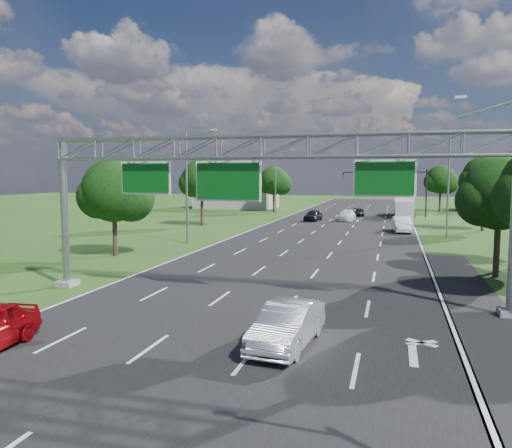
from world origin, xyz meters
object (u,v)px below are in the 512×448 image
(silver_sedan, at_px, (287,325))
(box_truck, at_px, (404,205))
(traffic_signal, at_px, (401,182))
(sign_gantry, at_px, (264,160))

(silver_sedan, xyz_separation_m, box_truck, (5.16, 59.72, 0.92))
(traffic_signal, distance_m, silver_sedan, 59.69)
(silver_sedan, height_order, box_truck, box_truck)
(traffic_signal, height_order, silver_sedan, traffic_signal)
(silver_sedan, distance_m, box_truck, 59.95)
(sign_gantry, bearing_deg, traffic_signal, 82.32)
(traffic_signal, bearing_deg, silver_sedan, -94.47)
(sign_gantry, distance_m, box_truck, 54.17)
(sign_gantry, xyz_separation_m, traffic_signal, (7.15, 53.00, -1.72))
(box_truck, bearing_deg, sign_gantry, -96.66)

